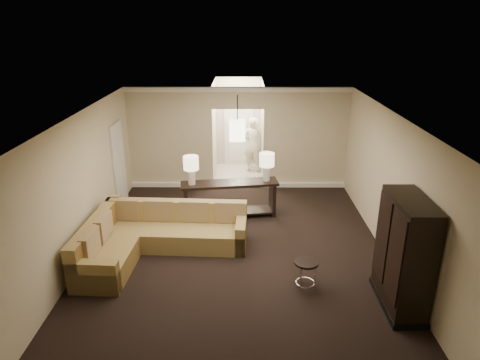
{
  "coord_description": "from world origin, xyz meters",
  "views": [
    {
      "loc": [
        0.11,
        -7.33,
        4.45
      ],
      "look_at": [
        0.07,
        1.2,
        1.24
      ],
      "focal_mm": 32.0,
      "sensor_mm": 36.0,
      "label": 1
    }
  ],
  "objects_px": {
    "sectional_sofa": "(153,237)",
    "person": "(253,142)",
    "console_table": "(230,196)",
    "armoire": "(403,256)",
    "coffee_table": "(163,228)",
    "drink_table": "(306,269)"
  },
  "relations": [
    {
      "from": "sectional_sofa",
      "to": "armoire",
      "type": "relative_size",
      "value": 1.64
    },
    {
      "from": "armoire",
      "to": "person",
      "type": "distance_m",
      "value": 7.03
    },
    {
      "from": "sectional_sofa",
      "to": "person",
      "type": "xyz_separation_m",
      "value": [
        2.12,
        4.99,
        0.59
      ]
    },
    {
      "from": "person",
      "to": "armoire",
      "type": "bearing_deg",
      "value": 121.12
    },
    {
      "from": "drink_table",
      "to": "person",
      "type": "bearing_deg",
      "value": 97.19
    },
    {
      "from": "console_table",
      "to": "drink_table",
      "type": "bearing_deg",
      "value": -72.31
    },
    {
      "from": "coffee_table",
      "to": "armoire",
      "type": "height_order",
      "value": "armoire"
    },
    {
      "from": "coffee_table",
      "to": "person",
      "type": "relative_size",
      "value": 0.51
    },
    {
      "from": "sectional_sofa",
      "to": "console_table",
      "type": "distance_m",
      "value": 2.27
    },
    {
      "from": "sectional_sofa",
      "to": "coffee_table",
      "type": "height_order",
      "value": "sectional_sofa"
    },
    {
      "from": "console_table",
      "to": "person",
      "type": "bearing_deg",
      "value": 70.95
    },
    {
      "from": "coffee_table",
      "to": "armoire",
      "type": "xyz_separation_m",
      "value": [
        4.29,
        -2.37,
        0.72
      ]
    },
    {
      "from": "console_table",
      "to": "armoire",
      "type": "xyz_separation_m",
      "value": [
        2.87,
        -3.37,
        0.39
      ]
    },
    {
      "from": "coffee_table",
      "to": "drink_table",
      "type": "distance_m",
      "value": 3.42
    },
    {
      "from": "person",
      "to": "coffee_table",
      "type": "bearing_deg",
      "value": 76.97
    },
    {
      "from": "console_table",
      "to": "drink_table",
      "type": "distance_m",
      "value": 3.23
    },
    {
      "from": "console_table",
      "to": "coffee_table",
      "type": "bearing_deg",
      "value": -153.07
    },
    {
      "from": "coffee_table",
      "to": "drink_table",
      "type": "bearing_deg",
      "value": -33.91
    },
    {
      "from": "sectional_sofa",
      "to": "drink_table",
      "type": "height_order",
      "value": "sectional_sofa"
    },
    {
      "from": "person",
      "to": "drink_table",
      "type": "bearing_deg",
      "value": 109.71
    },
    {
      "from": "sectional_sofa",
      "to": "person",
      "type": "distance_m",
      "value": 5.46
    },
    {
      "from": "drink_table",
      "to": "sectional_sofa",
      "type": "bearing_deg",
      "value": 157.6
    }
  ]
}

